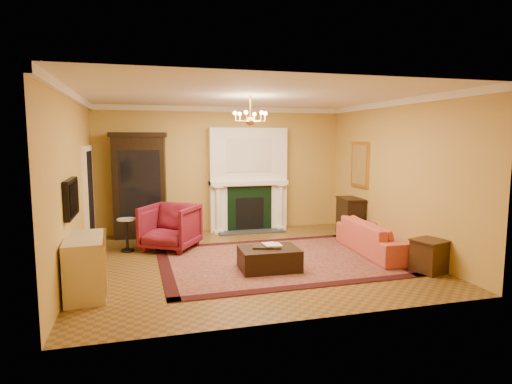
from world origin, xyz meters
name	(u,v)px	position (x,y,z in m)	size (l,w,h in m)	color
floor	(251,260)	(0.00, 0.00, -0.01)	(6.00, 5.50, 0.02)	brown
ceiling	(250,95)	(0.00, 0.00, 3.01)	(6.00, 5.50, 0.02)	white
wall_back	(222,169)	(0.00, 2.76, 1.50)	(6.00, 0.02, 3.00)	gold
wall_front	(307,201)	(0.00, -2.76, 1.50)	(6.00, 0.02, 3.00)	gold
wall_left	(72,184)	(-3.01, 0.00, 1.50)	(0.02, 5.50, 3.00)	gold
wall_right	(396,176)	(3.01, 0.00, 1.50)	(0.02, 5.50, 3.00)	gold
fireplace	(248,182)	(0.60, 2.57, 1.19)	(1.90, 0.70, 2.50)	white
crown_molding	(238,103)	(0.00, 0.96, 2.94)	(6.00, 5.50, 0.12)	white
doorway	(89,198)	(-2.95, 1.70, 1.05)	(0.08, 1.05, 2.10)	white
tv_panel	(71,198)	(-2.95, -0.60, 1.35)	(0.09, 0.95, 0.58)	black
gilt_mirror	(360,164)	(2.97, 1.40, 1.65)	(0.06, 0.76, 1.05)	gold
chandelier	(250,118)	(0.00, 0.00, 2.61)	(0.63, 0.55, 0.53)	gold
oriental_rug	(276,260)	(0.44, -0.18, 0.01)	(4.19, 3.14, 0.02)	#460F14
china_cabinet	(140,188)	(-1.95, 2.49, 1.14)	(1.14, 0.52, 2.28)	black
wingback_armchair	(170,225)	(-1.38, 1.17, 0.51)	(0.99, 0.92, 1.02)	maroon
pedestal_table	(127,232)	(-2.23, 1.23, 0.39)	(0.37, 0.37, 0.67)	black
commode	(86,266)	(-2.73, -1.09, 0.42)	(0.54, 1.13, 0.84)	tan
coral_sofa	(378,232)	(2.52, -0.21, 0.43)	(2.17, 0.64, 0.85)	#CD5C41
end_table	(429,257)	(2.72, -1.50, 0.27)	(0.46, 0.46, 0.53)	#351B0E
console_table	(350,217)	(2.78, 1.44, 0.42)	(0.43, 0.75, 0.84)	black
leather_ottoman	(269,259)	(0.15, -0.68, 0.20)	(1.00, 0.72, 0.37)	black
ottoman_tray	(267,246)	(0.13, -0.61, 0.40)	(0.48, 0.37, 0.03)	black
book_a	(264,238)	(0.08, -0.65, 0.57)	(0.22, 0.03, 0.29)	gray
book_b	(269,238)	(0.17, -0.66, 0.55)	(0.20, 0.02, 0.27)	gray
topiary_left	(224,171)	(-0.01, 2.53, 1.47)	(0.17, 0.17, 0.44)	tan
topiary_right	(276,171)	(1.29, 2.53, 1.45)	(0.15, 0.15, 0.39)	tan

